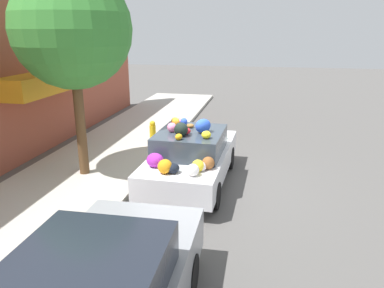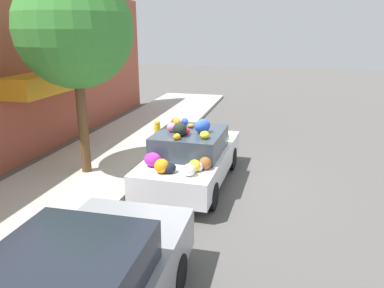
{
  "view_description": "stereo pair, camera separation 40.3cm",
  "coord_description": "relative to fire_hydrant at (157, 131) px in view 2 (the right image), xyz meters",
  "views": [
    {
      "loc": [
        -8.34,
        -1.77,
        3.63
      ],
      "look_at": [
        0.0,
        -0.12,
        1.0
      ],
      "focal_mm": 35.0,
      "sensor_mm": 36.0,
      "label": 1
    },
    {
      "loc": [
        -8.25,
        -2.17,
        3.63
      ],
      "look_at": [
        0.0,
        -0.12,
        1.0
      ],
      "focal_mm": 35.0,
      "sensor_mm": 36.0,
      "label": 2
    }
  ],
  "objects": [
    {
      "name": "street_tree",
      "position": [
        -2.93,
        0.91,
        3.14
      ],
      "size": [
        2.74,
        2.74,
        4.87
      ],
      "color": "brown",
      "rests_on": "sidewalk_curb"
    },
    {
      "name": "fire_hydrant",
      "position": [
        0.0,
        0.0,
        0.0
      ],
      "size": [
        0.2,
        0.2,
        0.7
      ],
      "color": "gold",
      "rests_on": "sidewalk_curb"
    },
    {
      "name": "sidewalk_curb",
      "position": [
        -2.76,
        0.98,
        -0.41
      ],
      "size": [
        24.0,
        3.2,
        0.13
      ],
      "color": "#B2ADA3",
      "rests_on": "ground"
    },
    {
      "name": "art_car",
      "position": [
        -2.81,
        -1.83,
        0.25
      ],
      "size": [
        3.99,
        1.8,
        1.67
      ],
      "rotation": [
        0.0,
        0.0,
        -0.03
      ],
      "color": "silver",
      "rests_on": "ground"
    },
    {
      "name": "ground_plane",
      "position": [
        -2.76,
        -1.72,
        -0.47
      ],
      "size": [
        60.0,
        60.0,
        0.0
      ],
      "primitive_type": "plane",
      "color": "#565451"
    },
    {
      "name": "building_facade",
      "position": [
        -2.64,
        3.19,
        1.93
      ],
      "size": [
        18.0,
        1.2,
        4.84
      ],
      "color": "#9E4C38",
      "rests_on": "ground"
    }
  ]
}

